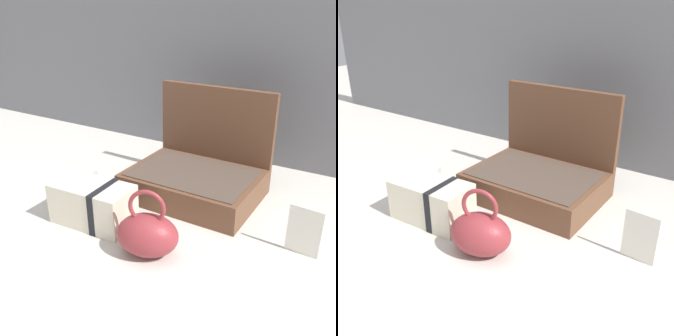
% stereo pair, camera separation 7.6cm
% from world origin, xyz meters
% --- Properties ---
extents(ground_plane, '(6.00, 6.00, 0.00)m').
position_xyz_m(ground_plane, '(0.00, 0.00, 0.00)').
color(ground_plane, beige).
extents(open_suitcase, '(0.41, 0.32, 0.34)m').
position_xyz_m(open_suitcase, '(-0.01, 0.18, 0.07)').
color(open_suitcase, brown).
rests_on(open_suitcase, ground_plane).
extents(teal_pouch_handbag, '(0.19, 0.16, 0.19)m').
position_xyz_m(teal_pouch_handbag, '(0.04, -0.19, 0.06)').
color(teal_pouch_handbag, maroon).
rests_on(teal_pouch_handbag, ground_plane).
extents(cream_toiletry_bag, '(0.24, 0.14, 0.13)m').
position_xyz_m(cream_toiletry_bag, '(-0.18, -0.14, 0.06)').
color(cream_toiletry_bag, beige).
rests_on(cream_toiletry_bag, ground_plane).
extents(coffee_mug, '(0.12, 0.08, 0.08)m').
position_xyz_m(coffee_mug, '(-0.35, 0.00, 0.04)').
color(coffee_mug, silver).
rests_on(coffee_mug, ground_plane).
extents(info_card_left, '(0.09, 0.01, 0.13)m').
position_xyz_m(info_card_left, '(0.38, 0.02, 0.07)').
color(info_card_left, white).
rests_on(info_card_left, ground_plane).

